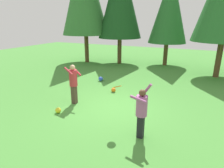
{
  "coord_description": "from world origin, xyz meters",
  "views": [
    {
      "loc": [
        3.05,
        -6.65,
        3.44
      ],
      "look_at": [
        -0.02,
        -0.07,
        1.05
      ],
      "focal_mm": 30.7,
      "sensor_mm": 36.0,
      "label": 1
    }
  ],
  "objects_px": {
    "person_thrower": "(141,110)",
    "ball_red": "(75,85)",
    "tree_center": "(169,8)",
    "ball_yellow": "(58,110)",
    "ball_orange": "(113,90)",
    "ball_blue": "(101,79)",
    "person_catcher": "(73,81)",
    "frisbee": "(117,87)"
  },
  "relations": [
    {
      "from": "frisbee",
      "to": "ball_orange",
      "type": "bearing_deg",
      "value": 116.69
    },
    {
      "from": "ball_yellow",
      "to": "ball_red",
      "type": "bearing_deg",
      "value": 113.16
    },
    {
      "from": "person_thrower",
      "to": "tree_center",
      "type": "xyz_separation_m",
      "value": [
        -1.23,
        10.83,
        3.47
      ]
    },
    {
      "from": "ball_red",
      "to": "ball_yellow",
      "type": "bearing_deg",
      "value": -66.84
    },
    {
      "from": "ball_red",
      "to": "person_thrower",
      "type": "bearing_deg",
      "value": -33.07
    },
    {
      "from": "ball_yellow",
      "to": "tree_center",
      "type": "bearing_deg",
      "value": 78.44
    },
    {
      "from": "person_catcher",
      "to": "ball_blue",
      "type": "relative_size",
      "value": 6.34
    },
    {
      "from": "person_thrower",
      "to": "ball_blue",
      "type": "relative_size",
      "value": 6.36
    },
    {
      "from": "person_catcher",
      "to": "ball_orange",
      "type": "xyz_separation_m",
      "value": [
        0.97,
        1.99,
        -0.91
      ]
    },
    {
      "from": "ball_yellow",
      "to": "ball_orange",
      "type": "relative_size",
      "value": 0.98
    },
    {
      "from": "person_thrower",
      "to": "ball_orange",
      "type": "xyz_separation_m",
      "value": [
        -2.41,
        3.26,
        -0.82
      ]
    },
    {
      "from": "person_thrower",
      "to": "ball_yellow",
      "type": "height_order",
      "value": "person_thrower"
    },
    {
      "from": "frisbee",
      "to": "tree_center",
      "type": "height_order",
      "value": "tree_center"
    },
    {
      "from": "ball_blue",
      "to": "ball_orange",
      "type": "relative_size",
      "value": 1.19
    },
    {
      "from": "person_thrower",
      "to": "ball_red",
      "type": "distance_m",
      "value": 5.54
    },
    {
      "from": "ball_blue",
      "to": "ball_red",
      "type": "distance_m",
      "value": 1.79
    },
    {
      "from": "ball_blue",
      "to": "ball_red",
      "type": "height_order",
      "value": "ball_blue"
    },
    {
      "from": "ball_red",
      "to": "person_catcher",
      "type": "bearing_deg",
      "value": -54.77
    },
    {
      "from": "person_thrower",
      "to": "ball_red",
      "type": "xyz_separation_m",
      "value": [
        -4.6,
        2.99,
        -0.8
      ]
    },
    {
      "from": "frisbee",
      "to": "person_catcher",
      "type": "bearing_deg",
      "value": 158.07
    },
    {
      "from": "person_thrower",
      "to": "ball_orange",
      "type": "relative_size",
      "value": 7.55
    },
    {
      "from": "ball_blue",
      "to": "frisbee",
      "type": "bearing_deg",
      "value": -55.66
    },
    {
      "from": "ball_blue",
      "to": "ball_orange",
      "type": "bearing_deg",
      "value": -42.97
    },
    {
      "from": "person_thrower",
      "to": "ball_blue",
      "type": "height_order",
      "value": "person_thrower"
    },
    {
      "from": "person_thrower",
      "to": "tree_center",
      "type": "height_order",
      "value": "tree_center"
    },
    {
      "from": "person_catcher",
      "to": "person_thrower",
      "type": "bearing_deg",
      "value": 1.31
    },
    {
      "from": "frisbee",
      "to": "ball_yellow",
      "type": "xyz_separation_m",
      "value": [
        -2.49,
        -0.07,
        -1.32
      ]
    },
    {
      "from": "ball_blue",
      "to": "tree_center",
      "type": "bearing_deg",
      "value": 66.78
    },
    {
      "from": "person_catcher",
      "to": "ball_blue",
      "type": "distance_m",
      "value": 3.52
    },
    {
      "from": "tree_center",
      "to": "person_thrower",
      "type": "bearing_deg",
      "value": -83.52
    },
    {
      "from": "person_thrower",
      "to": "person_catcher",
      "type": "height_order",
      "value": "person_thrower"
    },
    {
      "from": "person_catcher",
      "to": "ball_red",
      "type": "bearing_deg",
      "value": 147.16
    },
    {
      "from": "frisbee",
      "to": "ball_blue",
      "type": "xyz_separation_m",
      "value": [
        -2.98,
        4.36,
        -1.3
      ]
    },
    {
      "from": "ball_blue",
      "to": "ball_red",
      "type": "xyz_separation_m",
      "value": [
        -0.71,
        -1.64,
        -0.01
      ]
    },
    {
      "from": "ball_blue",
      "to": "ball_orange",
      "type": "distance_m",
      "value": 2.02
    },
    {
      "from": "person_thrower",
      "to": "ball_red",
      "type": "bearing_deg",
      "value": -16.13
    },
    {
      "from": "person_thrower",
      "to": "person_catcher",
      "type": "relative_size",
      "value": 1.0
    },
    {
      "from": "frisbee",
      "to": "ball_yellow",
      "type": "bearing_deg",
      "value": -178.38
    },
    {
      "from": "tree_center",
      "to": "ball_orange",
      "type": "bearing_deg",
      "value": -98.84
    },
    {
      "from": "ball_red",
      "to": "ball_blue",
      "type": "bearing_deg",
      "value": 66.69
    },
    {
      "from": "ball_yellow",
      "to": "person_thrower",
      "type": "bearing_deg",
      "value": -3.48
    },
    {
      "from": "ball_red",
      "to": "tree_center",
      "type": "height_order",
      "value": "tree_center"
    }
  ]
}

